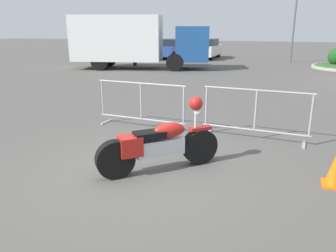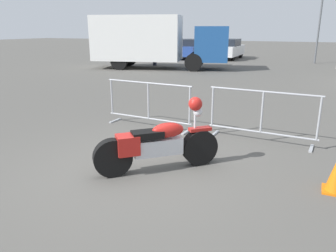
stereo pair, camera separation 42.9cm
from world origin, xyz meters
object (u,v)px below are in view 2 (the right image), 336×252
crowd_barrier_near (148,104)px  street_lamp (322,5)px  parked_car_blue (191,49)px  parked_car_green (132,47)px  parked_car_white (227,49)px  box_truck (153,40)px  crowd_barrier_far (262,116)px  motorcycle (158,144)px  pedestrian (155,51)px  parked_car_silver (162,47)px

crowd_barrier_near → street_lamp: 18.41m
crowd_barrier_near → parked_car_blue: parked_car_blue is taller
parked_car_green → parked_car_white: (8.08, 0.62, 0.04)m
box_truck → parked_car_green: box_truck is taller
box_truck → street_lamp: size_ratio=1.41×
crowd_barrier_far → parked_car_green: (-13.69, 18.18, 0.17)m
motorcycle → street_lamp: street_lamp is taller
motorcycle → box_truck: bearing=74.2°
pedestrian → street_lamp: 11.19m
parked_car_silver → pedestrian: 6.62m
parked_car_white → street_lamp: 7.02m
box_truck → pedestrian: 1.77m
box_truck → pedestrian: bearing=98.0°
motorcycle → crowd_barrier_far: motorcycle is taller
parked_car_white → crowd_barrier_far: bearing=-164.3°
parked_car_blue → crowd_barrier_near: bearing=-163.4°
parked_car_blue → pedestrian: pedestrian is taller
crowd_barrier_near → parked_car_green: 21.29m
pedestrian → street_lamp: size_ratio=0.30×
parked_car_green → parked_car_blue: bearing=-92.6°
parked_car_blue → motorcycle: bearing=-161.8°
motorcycle → crowd_barrier_near: size_ratio=0.74×
parked_car_white → motorcycle: bearing=-169.3°
parked_car_silver → parked_car_blue: parked_car_silver is taller
pedestrian → street_lamp: bearing=-19.5°
crowd_barrier_near → box_truck: size_ratio=0.28×
crowd_barrier_far → motorcycle: bearing=-121.2°
parked_car_silver → street_lamp: (11.68, -0.52, 2.94)m
crowd_barrier_near → parked_car_white: size_ratio=0.50×
crowd_barrier_near → crowd_barrier_far: 2.61m
crowd_barrier_near → box_truck: (-5.33, 10.71, 1.08)m
motorcycle → pedestrian: bearing=73.8°
motorcycle → crowd_barrier_far: bearing=15.7°
motorcycle → street_lamp: (1.99, 19.99, 3.26)m
parked_car_green → street_lamp: (14.38, -0.35, 2.99)m
parked_car_silver → parked_car_blue: 2.71m
parked_car_blue → box_truck: bearing=-178.1°
motorcycle → parked_car_green: 23.82m
parked_car_silver → pedestrian: pedestrian is taller
parked_car_blue → parked_car_green: bearing=87.4°
crowd_barrier_far → parked_car_green: 22.76m
crowd_barrier_far → street_lamp: 18.12m
crowd_barrier_near → parked_car_silver: bearing=114.6°
parked_car_white → pedestrian: bearing=154.9°
parked_car_silver → parked_car_white: size_ratio=1.01×
motorcycle → crowd_barrier_near: motorcycle is taller
parked_car_blue → parked_car_white: bearing=-74.9°
parked_car_blue → parked_car_white: size_ratio=0.99×
box_truck → parked_car_green: bearing=112.6°
parked_car_white → street_lamp: bearing=-99.7°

